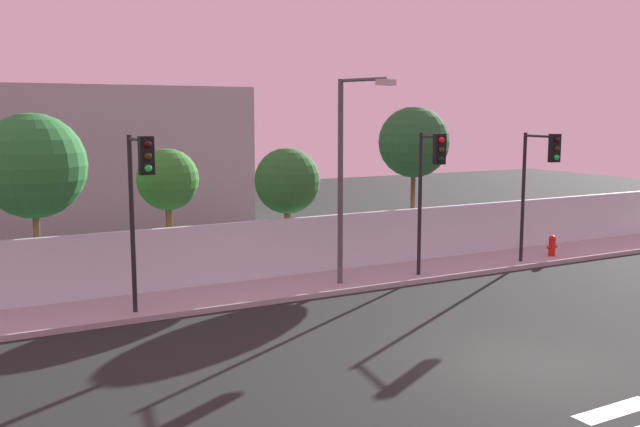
% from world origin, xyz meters
% --- Properties ---
extents(ground_plane, '(80.00, 80.00, 0.00)m').
position_xyz_m(ground_plane, '(0.00, 0.00, 0.00)').
color(ground_plane, black).
extents(sidewalk, '(36.00, 2.40, 0.15)m').
position_xyz_m(sidewalk, '(0.00, 8.20, 0.07)').
color(sidewalk, '#A5A5A5').
rests_on(sidewalk, ground).
extents(perimeter_wall, '(36.00, 0.18, 1.80)m').
position_xyz_m(perimeter_wall, '(0.00, 9.49, 1.05)').
color(perimeter_wall, silver).
rests_on(perimeter_wall, sidewalk).
extents(traffic_light_left, '(0.35, 1.64, 4.53)m').
position_xyz_m(traffic_light_left, '(-6.15, 6.79, 3.47)').
color(traffic_light_left, black).
rests_on(traffic_light_left, sidewalk).
extents(traffic_light_center, '(0.52, 1.83, 4.42)m').
position_xyz_m(traffic_light_center, '(7.01, 6.68, 3.41)').
color(traffic_light_center, black).
rests_on(traffic_light_center, sidewalk).
extents(traffic_light_right, '(0.47, 1.47, 4.47)m').
position_xyz_m(traffic_light_right, '(2.68, 6.88, 3.42)').
color(traffic_light_right, black).
rests_on(traffic_light_right, sidewalk).
extents(street_lamp_curbside, '(0.85, 1.94, 6.05)m').
position_xyz_m(street_lamp_curbside, '(0.12, 7.48, 3.77)').
color(street_lamp_curbside, '#4C4C51').
rests_on(street_lamp_curbside, sidewalk).
extents(fire_hydrant, '(0.44, 0.26, 0.75)m').
position_xyz_m(fire_hydrant, '(8.80, 7.69, 0.55)').
color(fire_hydrant, red).
rests_on(fire_hydrant, sidewalk).
extents(roadside_tree_leftmost, '(2.87, 2.87, 5.24)m').
position_xyz_m(roadside_tree_leftmost, '(-8.10, 10.33, 3.79)').
color(roadside_tree_leftmost, brown).
rests_on(roadside_tree_leftmost, ground).
extents(roadside_tree_midleft, '(1.84, 1.84, 4.18)m').
position_xyz_m(roadside_tree_midleft, '(-4.38, 10.33, 3.23)').
color(roadside_tree_midleft, brown).
rests_on(roadside_tree_midleft, ground).
extents(roadside_tree_midright, '(2.14, 2.14, 4.12)m').
position_xyz_m(roadside_tree_midright, '(-0.43, 10.33, 3.03)').
color(roadside_tree_midright, brown).
rests_on(roadside_tree_midright, ground).
extents(roadside_tree_rightmost, '(2.51, 2.51, 5.46)m').
position_xyz_m(roadside_tree_rightmost, '(4.57, 10.33, 4.18)').
color(roadside_tree_rightmost, brown).
rests_on(roadside_tree_rightmost, ground).
extents(low_building_distant, '(15.73, 6.00, 6.41)m').
position_xyz_m(low_building_distant, '(-4.98, 23.49, 3.21)').
color(low_building_distant, '#A1A1A1').
rests_on(low_building_distant, ground).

